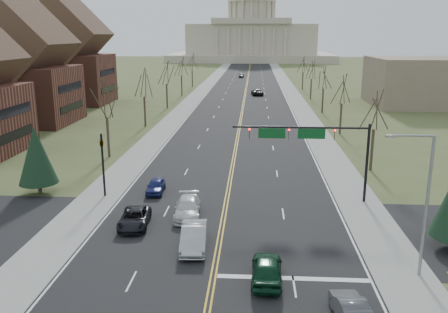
# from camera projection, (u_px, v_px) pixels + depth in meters

# --- Properties ---
(ground) EXTENTS (600.00, 600.00, 0.00)m
(ground) POSITION_uv_depth(u_px,v_px,m) (215.00, 268.00, 30.83)
(ground) COLOR #485329
(ground) RESTS_ON ground
(road) EXTENTS (20.00, 380.00, 0.01)m
(road) POSITION_uv_depth(u_px,v_px,m) (246.00, 87.00, 137.09)
(road) COLOR black
(road) RESTS_ON ground
(cross_road) EXTENTS (120.00, 14.00, 0.01)m
(cross_road) POSITION_uv_depth(u_px,v_px,m) (221.00, 231.00, 36.63)
(cross_road) COLOR black
(cross_road) RESTS_ON ground
(sidewalk_left) EXTENTS (4.00, 380.00, 0.03)m
(sidewalk_left) POSITION_uv_depth(u_px,v_px,m) (205.00, 86.00, 137.84)
(sidewalk_left) COLOR gray
(sidewalk_left) RESTS_ON ground
(sidewalk_right) EXTENTS (4.00, 380.00, 0.03)m
(sidewalk_right) POSITION_uv_depth(u_px,v_px,m) (288.00, 87.00, 136.34)
(sidewalk_right) COLOR gray
(sidewalk_right) RESTS_ON ground
(center_line) EXTENTS (0.42, 380.00, 0.01)m
(center_line) POSITION_uv_depth(u_px,v_px,m) (246.00, 87.00, 137.09)
(center_line) COLOR gold
(center_line) RESTS_ON road
(edge_line_left) EXTENTS (0.15, 380.00, 0.01)m
(edge_line_left) POSITION_uv_depth(u_px,v_px,m) (213.00, 86.00, 137.71)
(edge_line_left) COLOR silver
(edge_line_left) RESTS_ON road
(edge_line_right) EXTENTS (0.15, 380.00, 0.01)m
(edge_line_right) POSITION_uv_depth(u_px,v_px,m) (280.00, 87.00, 136.48)
(edge_line_right) COLOR silver
(edge_line_right) RESTS_ON road
(stop_bar) EXTENTS (9.50, 0.50, 0.01)m
(stop_bar) POSITION_uv_depth(u_px,v_px,m) (293.00, 278.00, 29.55)
(stop_bar) COLOR silver
(stop_bar) RESTS_ON road
(capitol) EXTENTS (90.00, 60.00, 50.00)m
(capitol) POSITION_uv_depth(u_px,v_px,m) (251.00, 35.00, 268.70)
(capitol) COLOR #BFB59F
(capitol) RESTS_ON ground
(signal_mast) EXTENTS (12.12, 0.44, 7.20)m
(signal_mast) POSITION_uv_depth(u_px,v_px,m) (311.00, 139.00, 41.96)
(signal_mast) COLOR black
(signal_mast) RESTS_ON ground
(signal_left) EXTENTS (0.32, 0.36, 6.00)m
(signal_left) POSITION_uv_depth(u_px,v_px,m) (103.00, 158.00, 43.66)
(signal_left) COLOR black
(signal_left) RESTS_ON ground
(street_light) EXTENTS (2.90, 0.25, 9.07)m
(street_light) POSITION_uv_depth(u_px,v_px,m) (423.00, 197.00, 28.72)
(street_light) COLOR gray
(street_light) RESTS_ON ground
(tree_r_0) EXTENTS (3.74, 3.74, 8.50)m
(tree_r_0) POSITION_uv_depth(u_px,v_px,m) (375.00, 112.00, 51.41)
(tree_r_0) COLOR #362D20
(tree_r_0) RESTS_ON ground
(tree_l_0) EXTENTS (3.96, 3.96, 9.00)m
(tree_l_0) POSITION_uv_depth(u_px,v_px,m) (106.00, 101.00, 57.11)
(tree_l_0) COLOR #362D20
(tree_l_0) RESTS_ON ground
(tree_r_1) EXTENTS (3.74, 3.74, 8.50)m
(tree_r_1) POSITION_uv_depth(u_px,v_px,m) (342.00, 91.00, 70.73)
(tree_r_1) COLOR #362D20
(tree_r_1) RESTS_ON ground
(tree_l_1) EXTENTS (3.96, 3.96, 9.00)m
(tree_l_1) POSITION_uv_depth(u_px,v_px,m) (144.00, 84.00, 76.43)
(tree_l_1) COLOR #362D20
(tree_l_1) RESTS_ON ground
(tree_r_2) EXTENTS (3.74, 3.74, 8.50)m
(tree_r_2) POSITION_uv_depth(u_px,v_px,m) (324.00, 79.00, 90.05)
(tree_r_2) COLOR #362D20
(tree_r_2) RESTS_ON ground
(tree_l_2) EXTENTS (3.96, 3.96, 9.00)m
(tree_l_2) POSITION_uv_depth(u_px,v_px,m) (166.00, 74.00, 95.75)
(tree_l_2) COLOR #362D20
(tree_l_2) RESTS_ON ground
(tree_r_3) EXTENTS (3.74, 3.74, 8.50)m
(tree_r_3) POSITION_uv_depth(u_px,v_px,m) (312.00, 71.00, 109.37)
(tree_r_3) COLOR #362D20
(tree_r_3) RESTS_ON ground
(tree_l_3) EXTENTS (3.96, 3.96, 9.00)m
(tree_l_3) POSITION_uv_depth(u_px,v_px,m) (181.00, 67.00, 115.07)
(tree_l_3) COLOR #362D20
(tree_l_3) RESTS_ON ground
(tree_r_4) EXTENTS (3.74, 3.74, 8.50)m
(tree_r_4) POSITION_uv_depth(u_px,v_px,m) (303.00, 65.00, 128.69)
(tree_r_4) COLOR #362D20
(tree_r_4) RESTS_ON ground
(tree_l_4) EXTENTS (3.96, 3.96, 9.00)m
(tree_l_4) POSITION_uv_depth(u_px,v_px,m) (192.00, 63.00, 134.39)
(tree_l_4) COLOR #362D20
(tree_l_4) RESTS_ON ground
(conifer_l) EXTENTS (3.64, 3.64, 6.50)m
(conifer_l) POSITION_uv_depth(u_px,v_px,m) (36.00, 155.00, 44.54)
(conifer_l) COLOR #362D20
(conifer_l) RESTS_ON ground
(bldg_left_mid) EXTENTS (15.10, 14.28, 20.75)m
(bldg_left_mid) POSITION_uv_depth(u_px,v_px,m) (25.00, 73.00, 79.24)
(bldg_left_mid) COLOR brown
(bldg_left_mid) RESTS_ON ground
(bldg_left_far) EXTENTS (17.10, 14.28, 23.25)m
(bldg_left_far) POSITION_uv_depth(u_px,v_px,m) (68.00, 59.00, 102.30)
(bldg_left_far) COLOR brown
(bldg_left_far) RESTS_ON ground
(bldg_right_mass) EXTENTS (25.00, 20.00, 10.00)m
(bldg_right_mass) POSITION_uv_depth(u_px,v_px,m) (432.00, 82.00, 100.50)
(bldg_right_mass) COLOR #746652
(bldg_right_mass) RESTS_ON ground
(car_nb_inner_lead) EXTENTS (2.00, 4.72, 1.59)m
(car_nb_inner_lead) POSITION_uv_depth(u_px,v_px,m) (267.00, 269.00, 29.12)
(car_nb_inner_lead) COLOR #0B341E
(car_nb_inner_lead) RESTS_ON road
(car_nb_outer_lead) EXTENTS (1.90, 4.44, 1.42)m
(car_nb_outer_lead) POSITION_uv_depth(u_px,v_px,m) (351.00, 311.00, 24.82)
(car_nb_outer_lead) COLOR #484B4F
(car_nb_outer_lead) RESTS_ON road
(car_sb_inner_lead) EXTENTS (2.11, 5.15, 1.66)m
(car_sb_inner_lead) POSITION_uv_depth(u_px,v_px,m) (194.00, 237.00, 33.60)
(car_sb_inner_lead) COLOR #9C9FA4
(car_sb_inner_lead) RESTS_ON road
(car_sb_outer_lead) EXTENTS (2.61, 4.96, 1.33)m
(car_sb_outer_lead) POSITION_uv_depth(u_px,v_px,m) (134.00, 218.00, 37.42)
(car_sb_outer_lead) COLOR black
(car_sb_outer_lead) RESTS_ON road
(car_sb_inner_second) EXTENTS (2.48, 5.27, 1.49)m
(car_sb_inner_second) POSITION_uv_depth(u_px,v_px,m) (188.00, 208.00, 39.41)
(car_sb_inner_second) COLOR silver
(car_sb_inner_second) RESTS_ON road
(car_sb_outer_second) EXTENTS (1.74, 3.95, 1.32)m
(car_sb_outer_second) POSITION_uv_depth(u_px,v_px,m) (156.00, 186.00, 45.38)
(car_sb_outer_second) COLOR navy
(car_sb_outer_second) RESTS_ON road
(car_far_nb) EXTENTS (3.25, 5.87, 1.56)m
(car_far_nb) POSITION_uv_depth(u_px,v_px,m) (257.00, 92.00, 118.12)
(car_far_nb) COLOR black
(car_far_nb) RESTS_ON road
(car_far_sb) EXTENTS (1.91, 4.40, 1.48)m
(car_far_sb) POSITION_uv_depth(u_px,v_px,m) (241.00, 75.00, 165.88)
(car_far_sb) COLOR #484A4F
(car_far_sb) RESTS_ON road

